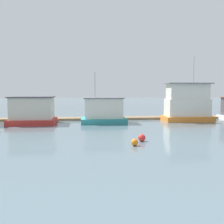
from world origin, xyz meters
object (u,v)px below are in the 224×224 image
object	(u,v)px
houseboat_teal	(103,111)
mooring_post_far_left	(99,113)
buoy_red	(142,138)
buoy_orange	(135,142)
mooring_post_near_right	(207,112)
houseboat_orange	(187,104)
mooring_post_far_right	(10,117)
houseboat_red	(33,111)

from	to	relation	value
houseboat_teal	mooring_post_far_left	world-z (taller)	houseboat_teal
buoy_red	buoy_orange	bearing A→B (deg)	-120.86
mooring_post_near_right	buoy_red	world-z (taller)	mooring_post_near_right
mooring_post_far_left	houseboat_teal	bearing A→B (deg)	-80.45
mooring_post_near_right	buoy_orange	xyz separation A→B (m)	(-13.54, -15.47, -0.75)
mooring_post_near_right	buoy_orange	size ratio (longest dim) A/B	3.85
houseboat_orange	buoy_red	size ratio (longest dim) A/B	14.48
houseboat_teal	houseboat_orange	size ratio (longest dim) A/B	0.74
mooring_post_far_right	buoy_orange	bearing A→B (deg)	-49.26
houseboat_teal	buoy_orange	size ratio (longest dim) A/B	12.02
mooring_post_near_right	mooring_post_far_left	size ratio (longest dim) A/B	1.05
houseboat_teal	houseboat_orange	bearing A→B (deg)	3.61
houseboat_teal	houseboat_red	bearing A→B (deg)	-179.71
houseboat_red	mooring_post_far_right	world-z (taller)	houseboat_red
houseboat_orange	buoy_red	bearing A→B (deg)	-126.14
buoy_orange	buoy_red	bearing A→B (deg)	59.14
houseboat_teal	mooring_post_far_right	size ratio (longest dim) A/B	4.75
houseboat_red	buoy_red	xyz separation A→B (m)	(10.83, -11.59, -1.28)
houseboat_red	buoy_orange	bearing A→B (deg)	-52.77
mooring_post_near_right	buoy_orange	world-z (taller)	mooring_post_near_right
houseboat_orange	mooring_post_far_left	world-z (taller)	houseboat_orange
houseboat_orange	mooring_post_near_right	distance (m)	4.18
houseboat_teal	mooring_post_far_left	xyz separation A→B (m)	(-0.39, 2.34, -0.50)
houseboat_red	mooring_post_far_right	size ratio (longest dim) A/B	4.14
houseboat_teal	mooring_post_near_right	size ratio (longest dim) A/B	3.12
houseboat_red	mooring_post_far_left	bearing A→B (deg)	16.16
mooring_post_far_right	buoy_red	bearing A→B (deg)	-44.50
houseboat_orange	mooring_post_far_left	bearing A→B (deg)	172.00
houseboat_orange	mooring_post_far_left	distance (m)	11.80
houseboat_red	mooring_post_near_right	xyz separation A→B (m)	(23.48, 2.38, -0.57)
houseboat_red	buoy_red	distance (m)	15.91
houseboat_red	buoy_red	world-z (taller)	houseboat_red
houseboat_orange	buoy_red	distance (m)	15.41
houseboat_red	buoy_red	size ratio (longest dim) A/B	9.29
houseboat_red	houseboat_orange	bearing A→B (deg)	2.17
mooring_post_near_right	mooring_post_far_left	xyz separation A→B (m)	(-15.25, 0.00, -0.05)
mooring_post_far_right	mooring_post_far_left	world-z (taller)	mooring_post_far_left
mooring_post_far_right	buoy_red	size ratio (longest dim) A/B	2.25
mooring_post_near_right	mooring_post_far_right	bearing A→B (deg)	180.00
houseboat_red	mooring_post_near_right	bearing A→B (deg)	5.80
houseboat_orange	houseboat_teal	bearing A→B (deg)	-176.39
houseboat_teal	mooring_post_near_right	bearing A→B (deg)	8.95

